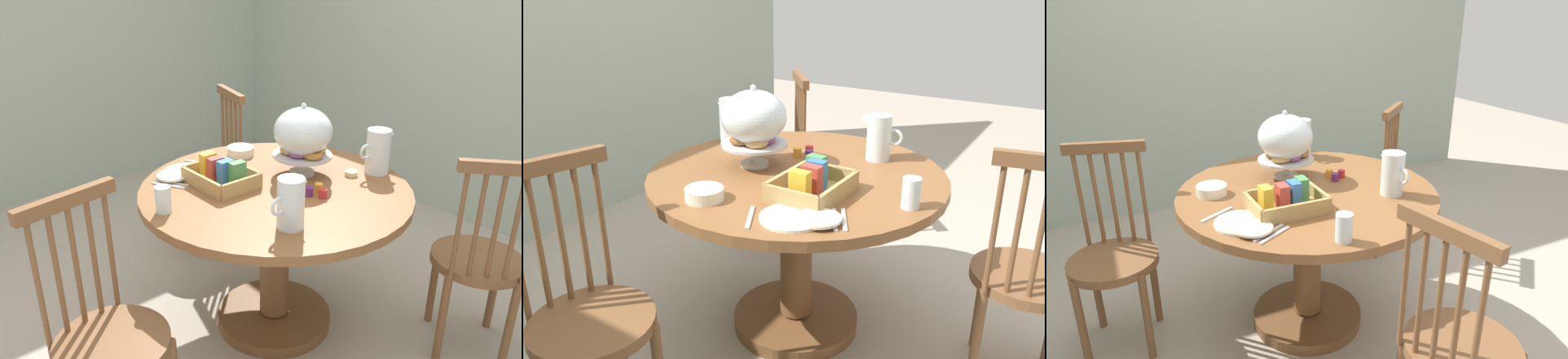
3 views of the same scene
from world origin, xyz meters
The scene contains 21 objects.
ground_plane centered at (0.00, 0.00, 0.00)m, with size 10.00×10.00×0.00m, color #A89E8E.
wall_back centered at (0.00, 1.83, 1.30)m, with size 4.80×0.06×2.60m, color #9EAD9E.
dining_table centered at (-0.13, 0.03, 0.53)m, with size 1.22×1.22×0.74m.
windsor_chair_near_window centered at (0.59, 0.59, 0.45)m, with size 0.47×0.47×0.97m.
windsor_chair_by_cabinet centered at (-1.00, 0.29, 0.45)m, with size 0.42×0.42×0.97m.
windsor_chair_facing_door centered at (0.01, -0.86, 0.45)m, with size 0.41×0.41×0.97m.
pastry_stand_with_dome centered at (-0.16, 0.23, 0.94)m, with size 0.28×0.28×0.34m.
orange_juice_pitcher centered at (0.06, 0.51, 0.84)m, with size 0.11×0.20×0.21m.
milk_pitcher centered at (0.20, -0.18, 0.83)m, with size 0.10×0.19×0.20m.
cereal_basket centered at (-0.31, -0.13, 0.78)m, with size 0.32×0.24×0.12m.
china_plate_large centered at (-0.52, -0.18, 0.75)m, with size 0.22×0.22×0.01m, color white.
china_plate_small centered at (-0.50, -0.27, 0.76)m, with size 0.15×0.15×0.01m, color white.
cereal_bowl centered at (-0.55, 0.17, 0.76)m, with size 0.14×0.14×0.04m, color white.
drinking_glass centered at (-0.23, -0.48, 0.80)m, with size 0.06×0.06×0.11m, color silver.
butter_dish centered at (0.01, 0.39, 0.75)m, with size 0.06×0.06×0.02m, color beige.
jam_jar_strawberry centered at (0.09, 0.10, 0.76)m, with size 0.04×0.04×0.04m, color #B7282D.
jam_jar_apricot centered at (0.04, 0.13, 0.76)m, with size 0.04×0.04×0.04m, color orange.
jam_jar_grape centered at (0.04, 0.07, 0.76)m, with size 0.04×0.04×0.04m, color #5B2366.
table_knife centered at (-0.46, -0.31, 0.74)m, with size 0.17×0.01×0.01m, color silver.
dinner_fork centered at (-0.44, -0.33, 0.74)m, with size 0.17×0.01×0.01m, color silver.
soup_spoon centered at (-0.59, -0.06, 0.74)m, with size 0.17×0.01×0.01m, color silver.
Camera 3 is at (-0.99, -1.77, 1.55)m, focal length 31.43 mm.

